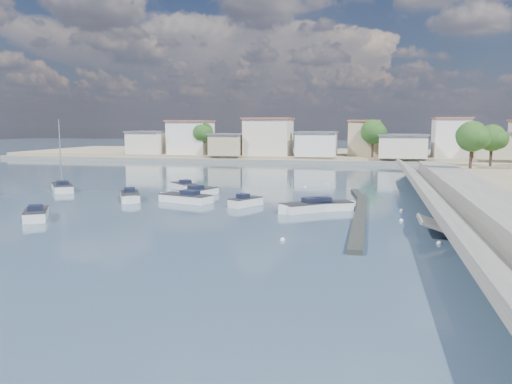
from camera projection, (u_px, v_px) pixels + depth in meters
ground at (317, 180)px, 74.35m from camera, size 400.00×400.00×0.00m
seawall_walkway at (494, 207)px, 44.03m from camera, size 5.00×90.00×1.80m
breakwater at (359, 211)px, 46.41m from camera, size 2.00×31.02×0.35m
far_shore_land at (339, 155)px, 124.47m from camera, size 160.00×40.00×1.40m
far_shore_quay at (333, 162)px, 104.23m from camera, size 160.00×2.50×0.80m
far_town at (386, 140)px, 106.95m from camera, size 113.01×12.80×8.35m
shore_trees at (375, 135)px, 98.80m from camera, size 74.56×38.32×7.92m
motorboat_a at (36, 214)px, 43.64m from camera, size 3.96×4.83×1.48m
motorboat_b at (247, 202)px, 50.51m from camera, size 3.13×3.97×1.48m
motorboat_c at (184, 198)px, 53.12m from camera, size 6.44×3.78×1.48m
motorboat_d at (304, 208)px, 47.00m from camera, size 5.15×4.83×1.48m
motorboat_e at (200, 192)px, 57.71m from camera, size 3.64×5.81×1.48m
motorboat_f at (183, 186)px, 63.45m from camera, size 4.53×4.44×1.48m
motorboat_g at (130, 197)px, 54.10m from camera, size 4.12×5.30×1.48m
motorboat_h at (330, 206)px, 47.95m from camera, size 5.12×3.72×1.48m
sailboat at (62, 187)px, 62.40m from camera, size 5.66×6.32×9.00m
mooring_buoys at (353, 208)px, 48.79m from camera, size 13.37×34.66×0.34m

